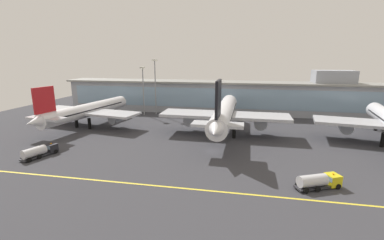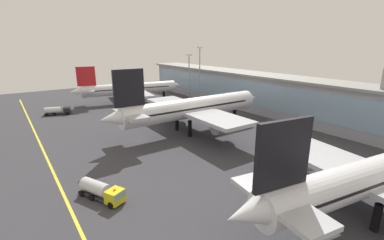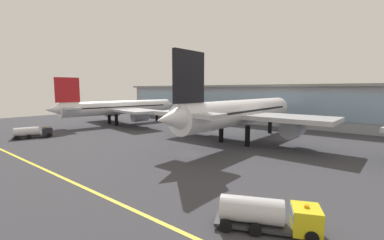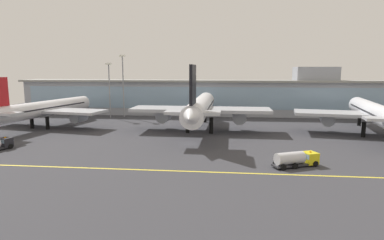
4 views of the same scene
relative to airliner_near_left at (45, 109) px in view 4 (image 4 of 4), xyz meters
The scene contains 9 objects.
ground_plane 51.32m from the airliner_near_left, 20.62° to the right, with size 207.22×207.22×0.00m, color #38383D.
taxiway_centreline_stripe 62.51m from the airliner_near_left, 39.94° to the right, with size 165.78×0.50×0.01m, color yellow.
terminal_building 60.58m from the airliner_near_left, 35.49° to the left, with size 151.02×14.00×19.37m.
airliner_near_left is the anchor object (origin of this frame).
airliner_near_right 49.50m from the airliner_near_left, ahead, with size 41.21×53.33×19.32m.
airliner_far_right 97.95m from the airliner_near_left, ahead, with size 43.33×51.53×17.32m.
fuel_tanker_truck 78.71m from the airliner_near_left, 26.26° to the right, with size 9.23×6.02×2.90m.
apron_light_mast_west 32.22m from the airliner_near_left, 55.60° to the left, with size 1.80×1.80×23.87m.
apron_light_mast_centre 27.41m from the airliner_near_left, 61.04° to the left, with size 1.80×1.80×20.80m.
Camera 4 is at (9.22, -76.86, 17.96)m, focal length 29.83 mm.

